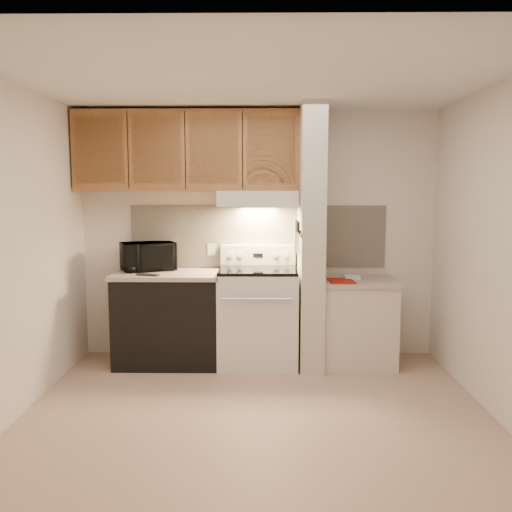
{
  "coord_description": "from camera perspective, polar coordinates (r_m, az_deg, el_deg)",
  "views": [
    {
      "loc": [
        0.05,
        -4.05,
        1.71
      ],
      "look_at": [
        -0.01,
        0.75,
        1.12
      ],
      "focal_mm": 38.0,
      "sensor_mm": 36.0,
      "label": 1
    }
  ],
  "objects": [
    {
      "name": "cooktop",
      "position": [
        5.26,
        0.19,
        -1.49
      ],
      "size": [
        0.74,
        0.64,
        0.03
      ],
      "primitive_type": "cube",
      "color": "black",
      "rests_on": "range_body"
    },
    {
      "name": "right_cab_base",
      "position": [
        5.44,
        10.54,
        -7.03
      ],
      "size": [
        0.7,
        0.6,
        0.81
      ],
      "primitive_type": "cube",
      "color": "beige",
      "rests_on": "floor"
    },
    {
      "name": "wall_left",
      "position": [
        4.47,
        -23.69,
        0.49
      ],
      "size": [
        0.02,
        3.0,
        2.5
      ],
      "primitive_type": "cube",
      "color": "silver",
      "rests_on": "floor"
    },
    {
      "name": "cab_gap_c",
      "position": [
        5.23,
        -1.42,
        11.1
      ],
      "size": [
        0.01,
        0.01,
        0.73
      ],
      "primitive_type": "cube",
      "color": "black",
      "rests_on": "upper_cabinets"
    },
    {
      "name": "floor",
      "position": [
        4.39,
        0.05,
        -15.93
      ],
      "size": [
        3.6,
        3.6,
        0.0
      ],
      "primitive_type": "plane",
      "color": "tan",
      "rests_on": "ground"
    },
    {
      "name": "cab_gap_a",
      "position": [
        5.38,
        -13.32,
        10.8
      ],
      "size": [
        0.01,
        0.01,
        0.73
      ],
      "primitive_type": "cube",
      "color": "black",
      "rests_on": "upper_cabinets"
    },
    {
      "name": "range_knob_left_inner",
      "position": [
        5.49,
        -1.67,
        0.07
      ],
      "size": [
        0.05,
        0.02,
        0.05
      ],
      "primitive_type": "cylinder",
      "rotation": [
        1.57,
        0.0,
        0.0
      ],
      "color": "silver",
      "rests_on": "range_backguard"
    },
    {
      "name": "range_backguard",
      "position": [
        5.53,
        0.22,
        0.12
      ],
      "size": [
        0.76,
        0.08,
        0.2
      ],
      "primitive_type": "cube",
      "color": "silver",
      "rests_on": "range_body"
    },
    {
      "name": "range_knob_right_inner",
      "position": [
        5.48,
        2.09,
        0.07
      ],
      "size": [
        0.05,
        0.02,
        0.05
      ],
      "primitive_type": "cylinder",
      "rotation": [
        1.57,
        0.0,
        0.0
      ],
      "color": "silver",
      "rests_on": "range_backguard"
    },
    {
      "name": "range_body",
      "position": [
        5.35,
        0.19,
        -6.53
      ],
      "size": [
        0.76,
        0.65,
        0.92
      ],
      "primitive_type": "cube",
      "color": "silver",
      "rests_on": "floor"
    },
    {
      "name": "range_knob_right_outer",
      "position": [
        5.49,
        3.14,
        0.06
      ],
      "size": [
        0.05,
        0.02,
        0.05
      ],
      "primitive_type": "cylinder",
      "rotation": [
        1.57,
        0.0,
        0.0
      ],
      "color": "silver",
      "rests_on": "range_backguard"
    },
    {
      "name": "knife_handle_d",
      "position": [
        5.24,
        4.31,
        3.24
      ],
      "size": [
        0.02,
        0.02,
        0.1
      ],
      "primitive_type": "cylinder",
      "color": "black",
      "rests_on": "knife_strip"
    },
    {
      "name": "knife_handle_e",
      "position": [
        5.32,
        4.26,
        3.3
      ],
      "size": [
        0.02,
        0.02,
        0.1
      ],
      "primitive_type": "cylinder",
      "color": "black",
      "rests_on": "knife_strip"
    },
    {
      "name": "knife_blade_a",
      "position": [
        5.02,
        4.47,
        1.36
      ],
      "size": [
        0.01,
        0.03,
        0.16
      ],
      "primitive_type": "cube",
      "color": "silver",
      "rests_on": "knife_strip"
    },
    {
      "name": "microwave",
      "position": [
        5.51,
        -11.31,
        -0.03
      ],
      "size": [
        0.6,
        0.52,
        0.28
      ],
      "primitive_type": "imported",
      "rotation": [
        0.0,
        0.0,
        0.43
      ],
      "color": "black",
      "rests_on": "left_countertop"
    },
    {
      "name": "cab_door_b",
      "position": [
        5.32,
        -10.42,
        10.91
      ],
      "size": [
        0.46,
        0.01,
        0.63
      ],
      "primitive_type": "cube",
      "color": "#996236",
      "rests_on": "upper_cabinets"
    },
    {
      "name": "upper_cabinets",
      "position": [
        5.43,
        -7.22,
        10.89
      ],
      "size": [
        2.18,
        0.33,
        0.77
      ],
      "primitive_type": "cube",
      "color": "#996236",
      "rests_on": "wall_back"
    },
    {
      "name": "knife_blade_c",
      "position": [
        5.18,
        4.35,
        1.31
      ],
      "size": [
        0.01,
        0.04,
        0.2
      ],
      "primitive_type": "cube",
      "color": "silver",
      "rests_on": "knife_strip"
    },
    {
      "name": "left_countertop",
      "position": [
        5.36,
        -9.27,
        -1.92
      ],
      "size": [
        1.04,
        0.67,
        0.04
      ],
      "primitive_type": "cube",
      "color": "#B7A394",
      "rests_on": "dishwasher_front"
    },
    {
      "name": "cab_gap_b",
      "position": [
        5.27,
        -7.46,
        11.0
      ],
      "size": [
        0.01,
        0.01,
        0.73
      ],
      "primitive_type": "cube",
      "color": "black",
      "rests_on": "upper_cabinets"
    },
    {
      "name": "white_box",
      "position": [
        5.34,
        10.12,
        -2.19
      ],
      "size": [
        0.15,
        0.1,
        0.04
      ],
      "primitive_type": "cube",
      "rotation": [
        0.0,
        0.0,
        -0.04
      ],
      "color": "white",
      "rests_on": "right_countertop"
    },
    {
      "name": "knife_blade_d",
      "position": [
        5.26,
        4.29,
        1.62
      ],
      "size": [
        0.01,
        0.04,
        0.16
      ],
      "primitive_type": "cube",
      "color": "silver",
      "rests_on": "knife_strip"
    },
    {
      "name": "partition_pillar",
      "position": [
        5.24,
        5.78,
        1.91
      ],
      "size": [
        0.22,
        0.7,
        2.5
      ],
      "primitive_type": "cube",
      "color": "beige",
      "rests_on": "floor"
    },
    {
      "name": "backsplash",
      "position": [
        5.55,
        0.22,
        2.08
      ],
      "size": [
        2.6,
        0.02,
        0.63
      ],
      "primitive_type": "cube",
      "color": "beige",
      "rests_on": "wall_back"
    },
    {
      "name": "wall_right",
      "position": [
        4.43,
        24.0,
        0.42
      ],
      "size": [
        0.02,
        3.0,
        2.5
      ],
      "primitive_type": "cube",
      "color": "silver",
      "rests_on": "floor"
    },
    {
      "name": "dishwasher_front",
      "position": [
        5.44,
        -9.18,
        -6.65
      ],
      "size": [
        1.0,
        0.63,
        0.87
      ],
      "primitive_type": "cube",
      "color": "black",
      "rests_on": "floor"
    },
    {
      "name": "hood_lip",
      "position": [
        5.12,
        0.18,
        5.53
      ],
      "size": [
        0.78,
        0.04,
        0.06
      ],
      "primitive_type": "cube",
      "color": "beige",
      "rests_on": "range_hood"
    },
    {
      "name": "wall_back",
      "position": [
        5.56,
        0.22,
        2.24
      ],
      "size": [
        3.6,
        2.5,
        0.02
      ],
      "primitive_type": "cube",
      "rotation": [
        1.57,
        0.0,
        0.0
      ],
      "color": "silver",
      "rests_on": "floor"
    },
    {
      "name": "range_knob_left_outer",
      "position": [
        5.49,
        -2.71,
        0.07
      ],
      "size": [
        0.05,
        0.02,
        0.05
      ],
      "primitive_type": "cylinder",
      "rotation": [
        1.57,
        0.0,
        0.0
      ],
      "color": "silver",
      "rests_on": "range_backguard"
    },
    {
      "name": "oven_mitt",
      "position": [
        5.4,
        4.22,
        1.68
      ],
      "size": [
        0.03,
        0.1,
        0.25
      ],
      "primitive_type": "cube",
      "color": "gray",
      "rests_on": "partition_pillar"
    },
    {
      "name": "knife_handle_b",
      "position": [
        5.09,
        4.42,
        3.14
      ],
      "size": [
        0.02,
        0.02,
        0.1
      ],
      "primitive_type": "cylinder",
      "color": "black",
      "rests_on": "knife_strip"
    },
    {
      "name": "spoon_rest",
      "position": [
        5.19,
        -11.32,
        -1.94
      ],
      "size": [
        0.23,
        0.13,
        0.01
      ],
      "primitive_type": "cube",
      "rotation": [
        0.0,
        0.0,
        -0.31
      ],
      "color": "black",
      "rests_on": "left_countertop"
    },
    {
      "name": "knife_handle_a",
      "position": [
        5.0,
        4.49,
        3.06
      ],
      "size": [
        0.02,
        0.02,
        0.1
      ],
      "primitive_type": "cylinder",
      "color": "black",
      "rests_on": "knife_strip"
    },
    {
      "name": "right_countertop",
      "position": [
        5.35,
        10.64,
        -2.6
      ],
      "size": [
        0.74,
        0.64,
        0.04
      ],
      "primitive_type": "cube",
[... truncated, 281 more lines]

